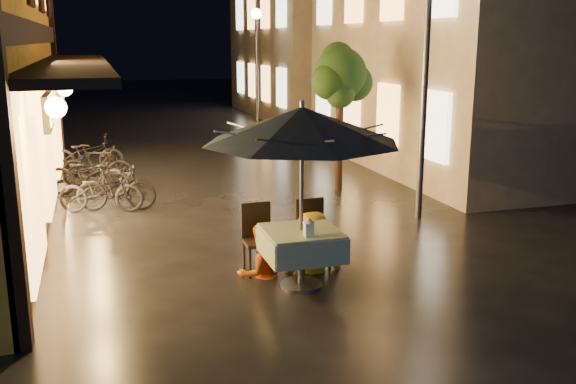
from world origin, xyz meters
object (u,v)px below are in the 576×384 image
object	(u,v)px
cafe_table	(301,244)
patio_umbrella	(302,125)
streetlamp_near	(426,56)
bicycle_0	(101,191)
table_lantern	(309,226)
person_yellow	(313,214)
person_orange	(260,226)

from	to	relation	value
cafe_table	patio_umbrella	size ratio (longest dim) A/B	0.39
patio_umbrella	streetlamp_near	bearing A→B (deg)	39.64
streetlamp_near	bicycle_0	distance (m)	6.45
table_lantern	bicycle_0	xyz separation A→B (m)	(-2.45, 4.96, -0.50)
patio_umbrella	person_yellow	size ratio (longest dim) A/B	1.55
cafe_table	table_lantern	bearing A→B (deg)	-90.00
person_yellow	bicycle_0	xyz separation A→B (m)	(-2.80, 4.13, -0.41)
patio_umbrella	person_yellow	world-z (taller)	patio_umbrella
table_lantern	person_orange	size ratio (longest dim) A/B	0.18
streetlamp_near	bicycle_0	world-z (taller)	streetlamp_near
patio_umbrella	cafe_table	bearing A→B (deg)	180.00
cafe_table	person_yellow	xyz separation A→B (m)	(0.35, 0.55, 0.24)
person_orange	bicycle_0	size ratio (longest dim) A/B	0.89
cafe_table	table_lantern	world-z (taller)	table_lantern
person_yellow	person_orange	bearing A→B (deg)	-1.80
streetlamp_near	table_lantern	distance (m)	4.67
streetlamp_near	patio_umbrella	size ratio (longest dim) A/B	1.66
patio_umbrella	table_lantern	distance (m)	1.26
streetlamp_near	person_yellow	world-z (taller)	streetlamp_near
streetlamp_near	table_lantern	size ratio (longest dim) A/B	16.92
table_lantern	person_orange	bearing A→B (deg)	115.12
streetlamp_near	table_lantern	bearing A→B (deg)	-137.35
cafe_table	person_yellow	size ratio (longest dim) A/B	0.60
streetlamp_near	cafe_table	world-z (taller)	streetlamp_near
person_yellow	bicycle_0	size ratio (longest dim) A/B	1.04
streetlamp_near	person_orange	world-z (taller)	streetlamp_near
bicycle_0	cafe_table	bearing A→B (deg)	-138.50
table_lantern	bicycle_0	size ratio (longest dim) A/B	0.16
streetlamp_near	person_yellow	size ratio (longest dim) A/B	2.57
patio_umbrella	person_orange	distance (m)	1.61
streetlamp_near	table_lantern	world-z (taller)	streetlamp_near
cafe_table	bicycle_0	xyz separation A→B (m)	(-2.45, 4.68, -0.17)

